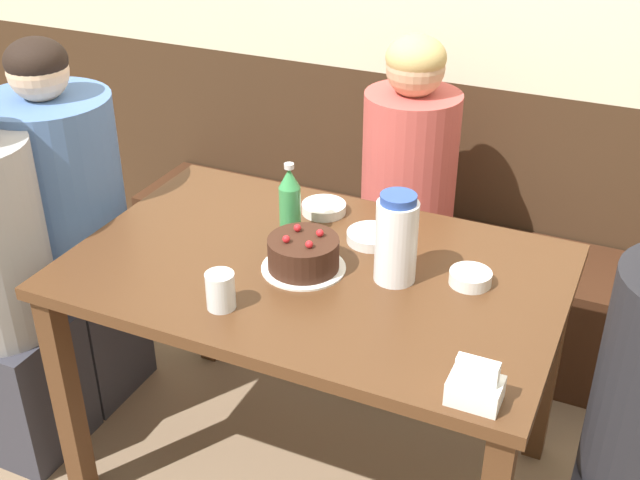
% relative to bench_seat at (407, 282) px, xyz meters
% --- Properties ---
extents(ground_plane, '(12.00, 12.00, 0.00)m').
position_rel_bench_seat_xyz_m(ground_plane, '(0.00, -0.83, -0.21)').
color(ground_plane, '#846B51').
extents(bench_seat, '(2.21, 0.38, 0.43)m').
position_rel_bench_seat_xyz_m(bench_seat, '(0.00, 0.00, 0.00)').
color(bench_seat, '#381E11').
rests_on(bench_seat, ground_plane).
extents(dining_table, '(1.29, 0.83, 0.75)m').
position_rel_bench_seat_xyz_m(dining_table, '(0.00, -0.83, 0.44)').
color(dining_table, '#4C2D19').
rests_on(dining_table, ground_plane).
extents(birthday_cake, '(0.22, 0.22, 0.11)m').
position_rel_bench_seat_xyz_m(birthday_cake, '(-0.02, -0.86, 0.58)').
color(birthday_cake, white).
rests_on(birthday_cake, dining_table).
extents(water_pitcher, '(0.11, 0.11, 0.24)m').
position_rel_bench_seat_xyz_m(water_pitcher, '(0.21, -0.80, 0.65)').
color(water_pitcher, white).
rests_on(water_pitcher, dining_table).
extents(soju_bottle, '(0.06, 0.06, 0.22)m').
position_rel_bench_seat_xyz_m(soju_bottle, '(-0.14, -0.70, 0.64)').
color(soju_bottle, '#388E4C').
rests_on(soju_bottle, dining_table).
extents(napkin_holder, '(0.11, 0.08, 0.11)m').
position_rel_bench_seat_xyz_m(napkin_holder, '(0.52, -1.18, 0.57)').
color(napkin_holder, white).
rests_on(napkin_holder, dining_table).
extents(bowl_soup_white, '(0.13, 0.13, 0.03)m').
position_rel_bench_seat_xyz_m(bowl_soup_white, '(-0.10, -0.54, 0.55)').
color(bowl_soup_white, white).
rests_on(bowl_soup_white, dining_table).
extents(bowl_rice_small, '(0.14, 0.14, 0.03)m').
position_rel_bench_seat_xyz_m(bowl_rice_small, '(0.09, -0.65, 0.55)').
color(bowl_rice_small, white).
rests_on(bowl_rice_small, dining_table).
extents(bowl_side_dish, '(0.11, 0.11, 0.04)m').
position_rel_bench_seat_xyz_m(bowl_side_dish, '(0.40, -0.75, 0.55)').
color(bowl_side_dish, white).
rests_on(bowl_side_dish, dining_table).
extents(glass_water_tall, '(0.07, 0.07, 0.09)m').
position_rel_bench_seat_xyz_m(glass_water_tall, '(-0.13, -1.10, 0.58)').
color(glass_water_tall, silver).
rests_on(glass_water_tall, dining_table).
extents(person_teal_shirt, '(0.40, 0.40, 1.24)m').
position_rel_bench_seat_xyz_m(person_teal_shirt, '(-0.91, -0.77, 0.41)').
color(person_teal_shirt, '#33333D').
rests_on(person_teal_shirt, ground_plane).
extents(person_pale_blue_shirt, '(0.31, 0.34, 1.20)m').
position_rel_bench_seat_xyz_m(person_pale_blue_shirt, '(0.03, -0.15, 0.35)').
color(person_pale_blue_shirt, '#33333D').
rests_on(person_pale_blue_shirt, ground_plane).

